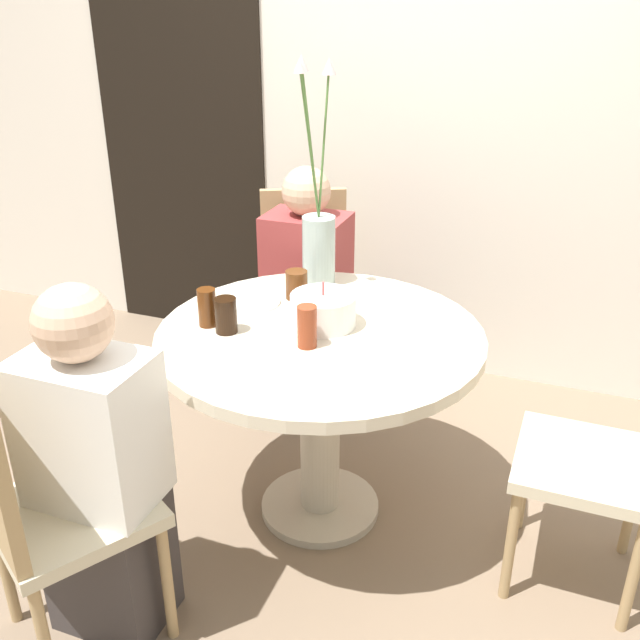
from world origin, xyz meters
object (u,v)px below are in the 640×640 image
side_plate (255,302)px  person_guest (307,298)px  chair_right_flank (619,446)px  drink_glass_3 (207,307)px  drink_glass_0 (308,327)px  drink_glass_2 (297,285)px  flower_vase (318,234)px  person_boy (98,478)px  drink_glass_1 (226,315)px  chair_left_flank (305,282)px  chair_near_front (38,499)px  birthday_cake (323,310)px

side_plate → person_guest: size_ratio=0.17×
chair_right_flank → drink_glass_3: (-1.28, -0.07, 0.26)m
drink_glass_0 → person_guest: 0.91m
drink_glass_2 → side_plate: bearing=-140.3°
flower_vase → drink_glass_0: 0.54m
drink_glass_0 → drink_glass_2: drink_glass_0 is taller
drink_glass_3 → person_boy: bearing=-93.9°
drink_glass_1 → side_plate: bearing=93.3°
chair_left_flank → chair_near_front: bearing=-118.0°
drink_glass_0 → drink_glass_2: bearing=117.6°
birthday_cake → flower_vase: flower_vase is taller
chair_left_flank → flower_vase: bearing=-87.3°
chair_left_flank → person_guest: 0.16m
birthday_cake → side_plate: (-0.28, 0.08, -0.05)m
birthday_cake → drink_glass_2: bearing=133.2°
drink_glass_3 → chair_right_flank: bearing=3.3°
chair_near_front → person_boy: person_boy is taller
birthday_cake → drink_glass_2: size_ratio=2.12×
side_plate → birthday_cake: bearing=-15.4°
chair_left_flank → drink_glass_1: bearing=-108.1°
birthday_cake → drink_glass_3: bearing=-159.1°
person_boy → drink_glass_2: bearing=75.9°
drink_glass_0 → chair_right_flank: bearing=6.1°
chair_near_front → drink_glass_2: size_ratio=9.01×
drink_glass_3 → birthday_cake: bearing=20.9°
flower_vase → person_boy: bearing=-103.0°
drink_glass_1 → drink_glass_0: bearing=-0.6°
chair_right_flank → person_guest: size_ratio=0.85×
chair_left_flank → chair_near_front: same height
chair_left_flank → drink_glass_3: size_ratio=7.24×
drink_glass_0 → drink_glass_3: 0.36m
person_guest → drink_glass_3: bearing=-92.4°
drink_glass_2 → drink_glass_0: bearing=-62.4°
person_boy → chair_right_flank: bearing=26.1°
birthday_cake → person_guest: 0.77m
chair_left_flank → chair_near_front: (-0.09, -1.63, 0.00)m
flower_vase → chair_right_flank: bearing=-20.2°
drink_glass_3 → person_boy: person_boy is taller
chair_right_flank → person_boy: 1.47m
drink_glass_0 → drink_glass_1: 0.28m
drink_glass_1 → drink_glass_3: 0.08m
chair_near_front → flower_vase: flower_vase is taller
chair_right_flank → birthday_cake: 0.97m
drink_glass_1 → drink_glass_2: drink_glass_1 is taller
flower_vase → side_plate: size_ratio=4.51×
chair_near_front → person_boy: bearing=-90.0°
side_plate → chair_near_front: bearing=-101.4°
chair_left_flank → flower_vase: flower_vase is taller
birthday_cake → flower_vase: 0.39m
drink_glass_1 → person_boy: person_boy is taller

